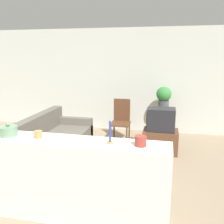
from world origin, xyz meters
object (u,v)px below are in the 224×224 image
object	(u,v)px
couch	(55,142)
wooden_chair	(121,119)
decorative_bowl	(8,131)
potted_plant	(164,96)
television	(161,119)

from	to	relation	value
couch	wooden_chair	distance (m)	1.72
wooden_chair	decorative_bowl	bearing A→B (deg)	-106.12
potted_plant	decorative_bowl	xyz separation A→B (m)	(-1.85, -3.56, 0.06)
television	wooden_chair	size ratio (longest dim) A/B	0.58
potted_plant	couch	bearing A→B (deg)	-139.29
television	decorative_bowl	world-z (taller)	decorative_bowl
television	decorative_bowl	bearing A→B (deg)	-126.60
potted_plant	television	bearing A→B (deg)	-91.14
couch	potted_plant	xyz separation A→B (m)	(2.10, 1.80, 0.73)
potted_plant	decorative_bowl	distance (m)	4.02
couch	television	size ratio (longest dim) A/B	3.25
television	decorative_bowl	distance (m)	3.09
television	decorative_bowl	size ratio (longest dim) A/B	2.58
wooden_chair	decorative_bowl	size ratio (longest dim) A/B	4.46
couch	potted_plant	size ratio (longest dim) A/B	3.60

